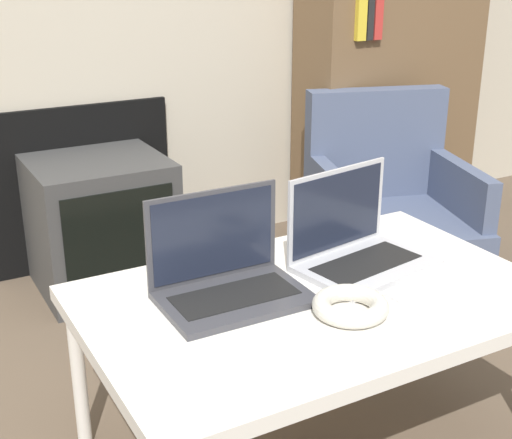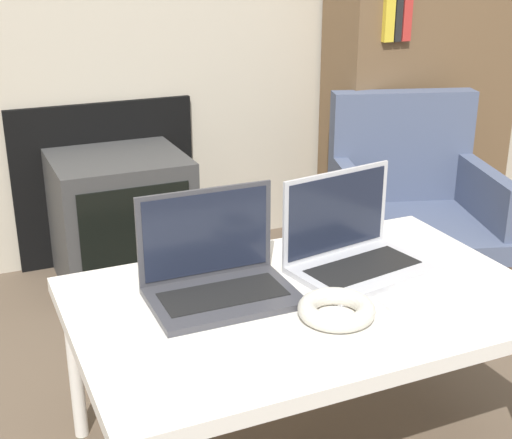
{
  "view_description": "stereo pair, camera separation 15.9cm",
  "coord_description": "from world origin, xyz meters",
  "px_view_note": "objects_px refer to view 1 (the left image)",
  "views": [
    {
      "loc": [
        -0.86,
        -0.92,
        1.22
      ],
      "look_at": [
        0.0,
        0.64,
        0.54
      ],
      "focal_mm": 50.0,
      "sensor_mm": 36.0,
      "label": 1
    },
    {
      "loc": [
        -0.72,
        -0.99,
        1.22
      ],
      "look_at": [
        0.0,
        0.64,
        0.54
      ],
      "focal_mm": 50.0,
      "sensor_mm": 36.0,
      "label": 2
    }
  ],
  "objects_px": {
    "tv": "(101,224)",
    "headphones": "(350,306)",
    "laptop_left": "(226,274)",
    "laptop_right": "(355,244)",
    "phone": "(412,302)",
    "armchair": "(386,186)"
  },
  "relations": [
    {
      "from": "tv",
      "to": "headphones",
      "type": "bearing_deg",
      "value": -82.8
    },
    {
      "from": "laptop_left",
      "to": "laptop_right",
      "type": "relative_size",
      "value": 0.91
    },
    {
      "from": "headphones",
      "to": "tv",
      "type": "distance_m",
      "value": 1.36
    },
    {
      "from": "phone",
      "to": "tv",
      "type": "distance_m",
      "value": 1.42
    },
    {
      "from": "laptop_left",
      "to": "armchair",
      "type": "distance_m",
      "value": 1.41
    },
    {
      "from": "headphones",
      "to": "tv",
      "type": "xyz_separation_m",
      "value": [
        -0.17,
        1.34,
        -0.22
      ]
    },
    {
      "from": "laptop_right",
      "to": "tv",
      "type": "bearing_deg",
      "value": 97.1
    },
    {
      "from": "tv",
      "to": "armchair",
      "type": "bearing_deg",
      "value": -15.63
    },
    {
      "from": "phone",
      "to": "laptop_left",
      "type": "bearing_deg",
      "value": 144.69
    },
    {
      "from": "armchair",
      "to": "laptop_right",
      "type": "bearing_deg",
      "value": -115.97
    },
    {
      "from": "tv",
      "to": "laptop_right",
      "type": "bearing_deg",
      "value": -72.98
    },
    {
      "from": "laptop_right",
      "to": "phone",
      "type": "bearing_deg",
      "value": -104.02
    },
    {
      "from": "laptop_left",
      "to": "phone",
      "type": "relative_size",
      "value": 2.53
    },
    {
      "from": "laptop_right",
      "to": "armchair",
      "type": "height_order",
      "value": "laptop_right"
    },
    {
      "from": "laptop_left",
      "to": "phone",
      "type": "height_order",
      "value": "laptop_left"
    },
    {
      "from": "phone",
      "to": "tv",
      "type": "bearing_deg",
      "value": 103.33
    },
    {
      "from": "laptop_left",
      "to": "headphones",
      "type": "bearing_deg",
      "value": -47.43
    },
    {
      "from": "laptop_left",
      "to": "headphones",
      "type": "distance_m",
      "value": 0.3
    },
    {
      "from": "laptop_left",
      "to": "phone",
      "type": "xyz_separation_m",
      "value": [
        0.35,
        -0.25,
        -0.05
      ]
    },
    {
      "from": "laptop_left",
      "to": "laptop_right",
      "type": "xyz_separation_m",
      "value": [
        0.37,
        -0.0,
        0.0
      ]
    },
    {
      "from": "headphones",
      "to": "laptop_right",
      "type": "bearing_deg",
      "value": 51.81
    },
    {
      "from": "phone",
      "to": "armchair",
      "type": "relative_size",
      "value": 0.17
    }
  ]
}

